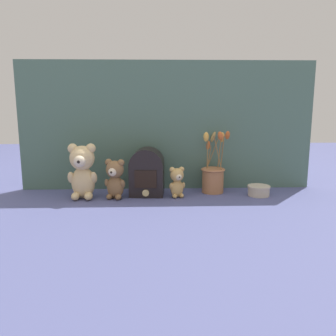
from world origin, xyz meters
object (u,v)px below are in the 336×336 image
vintage_radio (147,172)px  decorative_tin_tall (259,191)px  teddy_bear_large (82,170)px  flower_vase (213,175)px  teddy_bear_small (177,181)px  teddy_bear_medium (115,178)px

vintage_radio → decorative_tin_tall: size_ratio=2.12×
teddy_bear_large → decorative_tin_tall: 0.80m
teddy_bear_large → decorative_tin_tall: (0.79, 0.02, -0.10)m
flower_vase → vintage_radio: flower_vase is taller
teddy_bear_small → vintage_radio: size_ratio=0.64×
teddy_bear_large → vintage_radio: teddy_bear_large is taller
teddy_bear_small → vintage_radio: (-0.13, 0.05, 0.03)m
flower_vase → decorative_tin_tall: bearing=-18.9°
teddy_bear_large → teddy_bear_medium: 0.15m
flower_vase → vintage_radio: 0.31m
teddy_bear_small → decorative_tin_tall: (0.37, 0.01, -0.05)m
teddy_bear_medium → flower_vase: size_ratio=0.60×
vintage_radio → teddy_bear_medium: bearing=-156.9°
teddy_bear_small → flower_vase: bearing=24.5°
teddy_bear_large → teddy_bear_small: (0.42, 0.01, -0.06)m
teddy_bear_large → teddy_bear_small: bearing=0.9°
teddy_bear_small → flower_vase: (0.18, 0.08, 0.01)m
decorative_tin_tall → teddy_bear_large: bearing=-178.7°
teddy_bear_small → decorative_tin_tall: 0.38m
flower_vase → decorative_tin_tall: 0.22m
teddy_bear_medium → flower_vase: (0.45, 0.09, -0.01)m
decorative_tin_tall → vintage_radio: bearing=175.9°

